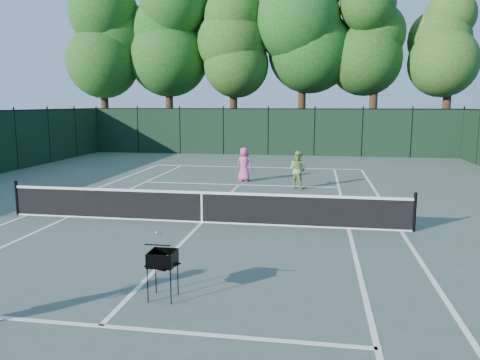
% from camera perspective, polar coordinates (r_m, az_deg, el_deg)
% --- Properties ---
extents(ground, '(90.00, 90.00, 0.00)m').
position_cam_1_polar(ground, '(13.50, -4.65, -5.19)').
color(ground, '#45544A').
rests_on(ground, ground).
extents(sideline_doubles_left, '(0.10, 23.77, 0.01)m').
position_cam_1_polar(sideline_doubles_left, '(15.73, -24.47, -3.91)').
color(sideline_doubles_left, white).
rests_on(sideline_doubles_left, ground).
extents(sideline_doubles_right, '(0.10, 23.77, 0.01)m').
position_cam_1_polar(sideline_doubles_right, '(13.31, 19.04, -5.88)').
color(sideline_doubles_right, white).
rests_on(sideline_doubles_right, ground).
extents(sideline_singles_left, '(0.10, 23.77, 0.01)m').
position_cam_1_polar(sideline_singles_left, '(15.02, -20.11, -4.23)').
color(sideline_singles_left, white).
rests_on(sideline_singles_left, ground).
extents(sideline_singles_right, '(0.10, 23.77, 0.01)m').
position_cam_1_polar(sideline_singles_right, '(13.15, 13.12, -5.79)').
color(sideline_singles_right, white).
rests_on(sideline_singles_right, ground).
extents(baseline_far, '(10.97, 0.10, 0.01)m').
position_cam_1_polar(baseline_far, '(24.99, 1.96, 1.57)').
color(baseline_far, white).
rests_on(baseline_far, ground).
extents(service_line_near, '(8.23, 0.10, 0.01)m').
position_cam_1_polar(service_line_near, '(7.81, -16.61, -16.67)').
color(service_line_near, white).
rests_on(service_line_near, ground).
extents(service_line_far, '(8.23, 0.10, 0.01)m').
position_cam_1_polar(service_line_far, '(19.63, -0.13, -0.56)').
color(service_line_far, white).
rests_on(service_line_far, ground).
extents(center_service_line, '(0.10, 12.80, 0.01)m').
position_cam_1_polar(center_service_line, '(13.50, -4.65, -5.17)').
color(center_service_line, white).
rests_on(center_service_line, ground).
extents(tennis_net, '(11.69, 0.09, 1.06)m').
position_cam_1_polar(tennis_net, '(13.39, -4.68, -3.21)').
color(tennis_net, black).
rests_on(tennis_net, ground).
extents(fence_far, '(24.00, 0.05, 3.00)m').
position_cam_1_polar(fence_far, '(30.90, 3.46, 5.83)').
color(fence_far, black).
rests_on(fence_far, ground).
extents(tree_0, '(6.40, 6.40, 13.14)m').
position_cam_1_polar(tree_0, '(38.12, -16.49, 16.17)').
color(tree_0, black).
rests_on(tree_0, ground).
extents(tree_1, '(6.80, 6.80, 13.98)m').
position_cam_1_polar(tree_1, '(36.82, -8.81, 17.52)').
color(tree_1, black).
rests_on(tree_1, ground).
extents(tree_2, '(6.00, 6.00, 12.40)m').
position_cam_1_polar(tree_2, '(35.30, -0.81, 16.41)').
color(tree_2, black).
rests_on(tree_2, ground).
extents(tree_3, '(7.00, 7.00, 14.45)m').
position_cam_1_polar(tree_3, '(35.44, 7.75, 18.39)').
color(tree_3, black).
rests_on(tree_3, ground).
extents(tree_4, '(6.20, 6.20, 12.97)m').
position_cam_1_polar(tree_4, '(34.81, 16.30, 16.84)').
color(tree_4, black).
rests_on(tree_4, ground).
extents(tree_5, '(5.80, 5.80, 12.23)m').
position_cam_1_polar(tree_5, '(36.13, 24.36, 15.42)').
color(tree_5, black).
rests_on(tree_5, ground).
extents(player_pink, '(0.84, 0.68, 1.49)m').
position_cam_1_polar(player_pink, '(20.42, 0.53, 1.93)').
color(player_pink, '#C84680').
rests_on(player_pink, ground).
extents(player_green, '(0.92, 0.86, 1.51)m').
position_cam_1_polar(player_green, '(18.85, 7.04, 1.27)').
color(player_green, '#80AB55').
rests_on(player_green, ground).
extents(ball_hopper, '(0.59, 0.59, 0.86)m').
position_cam_1_polar(ball_hopper, '(8.29, -9.44, -9.48)').
color(ball_hopper, black).
rests_on(ball_hopper, ground).
extents(loose_ball_midcourt, '(0.07, 0.07, 0.07)m').
position_cam_1_polar(loose_ball_midcourt, '(12.48, -10.10, -6.35)').
color(loose_ball_midcourt, '#BFDE2D').
rests_on(loose_ball_midcourt, ground).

